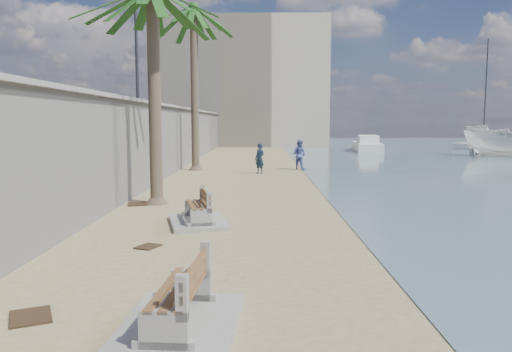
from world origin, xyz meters
name	(u,v)px	position (x,y,z in m)	size (l,w,h in m)	color
ground_plane	(285,304)	(0.00, 0.00, 0.00)	(140.00, 140.00, 0.00)	#9A865E
seawall	(173,140)	(-5.20, 20.00, 1.75)	(0.45, 70.00, 3.50)	gray
wall_cap	(172,107)	(-5.20, 20.00, 3.55)	(0.80, 70.00, 0.12)	gray
end_building	(247,85)	(-2.00, 52.00, 7.00)	(18.00, 12.00, 14.00)	#B7AA93
bench_near	(179,301)	(-1.46, -0.96, 0.40)	(1.64, 2.30, 0.92)	gray
bench_far	(198,210)	(-2.06, 5.91, 0.38)	(1.89, 2.38, 0.88)	gray
palm_back	(194,11)	(-4.05, 20.84, 8.82)	(5.00, 5.00, 9.88)	brown
streetlight	(136,19)	(-5.10, 12.00, 6.64)	(0.28, 0.28, 5.12)	#2D2D33
person_a	(260,156)	(-0.41, 19.00, 0.93)	(0.67, 0.45, 1.85)	#15253A
person_b	(299,153)	(1.88, 21.35, 0.94)	(0.91, 0.71, 1.89)	#495597
yacht_far	(366,147)	(9.51, 39.13, 0.35)	(7.74, 2.17, 1.50)	silver
sailboat_west	(483,145)	(22.45, 43.92, 0.33)	(7.25, 5.79, 11.07)	silver
debris_b	(31,317)	(-3.65, -0.56, 0.01)	(0.69, 0.55, 0.03)	#382616
debris_c	(138,204)	(-4.50, 9.15, 0.01)	(0.80, 0.64, 0.03)	#382616
debris_d	(148,247)	(-2.87, 3.43, 0.01)	(0.53, 0.42, 0.03)	#382616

